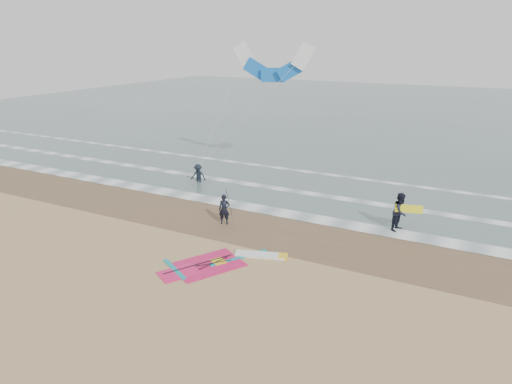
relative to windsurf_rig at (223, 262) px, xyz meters
The scene contains 11 objects.
ground 1.70m from the windsurf_rig, 85.26° to the right, with size 120.00×120.00×0.00m, color tan.
sea_water 46.31m from the windsurf_rig, 89.83° to the left, with size 120.00×80.00×0.02m, color #47605E.
wet_sand_band 4.31m from the windsurf_rig, 88.13° to the left, with size 120.00×5.00×0.01m, color brown.
foam_waterline 8.75m from the windsurf_rig, 89.08° to the left, with size 120.00×9.15×0.02m.
windsurf_rig is the anchor object (origin of this frame).
person_standing 4.43m from the windsurf_rig, 119.70° to the left, with size 0.58×0.38×1.58m, color black.
person_walking 9.33m from the windsurf_rig, 49.58° to the left, with size 0.95×0.74×1.95m, color black.
person_wading 11.79m from the windsurf_rig, 128.86° to the left, with size 1.04×0.60×1.60m, color black.
held_pole 4.37m from the windsurf_rig, 116.16° to the left, with size 0.17×0.86×1.82m.
carried_kiteboard 9.55m from the windsurf_rig, 47.35° to the left, with size 1.30×0.51×0.39m.
surf_kite 15.84m from the windsurf_rig, 106.63° to the left, with size 6.30×4.59×7.92m.
Camera 1 is at (9.08, -13.22, 9.09)m, focal length 32.00 mm.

